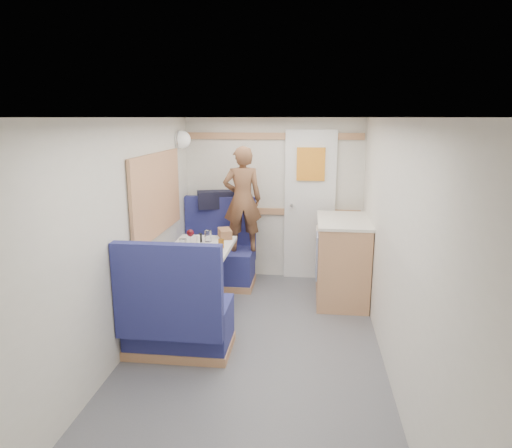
# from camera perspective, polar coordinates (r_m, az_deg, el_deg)

# --- Properties ---
(floor) EXTENTS (4.50, 4.50, 0.00)m
(floor) POSITION_cam_1_polar(r_m,az_deg,el_deg) (3.94, -0.67, -17.33)
(floor) COLOR #515156
(floor) RESTS_ON ground
(ceiling) EXTENTS (4.50, 4.50, 0.00)m
(ceiling) POSITION_cam_1_polar(r_m,az_deg,el_deg) (3.39, -0.76, 13.18)
(ceiling) COLOR silver
(ceiling) RESTS_ON wall_back
(wall_back) EXTENTS (2.20, 0.02, 2.00)m
(wall_back) POSITION_cam_1_polar(r_m,az_deg,el_deg) (5.72, 2.23, 3.10)
(wall_back) COLOR silver
(wall_back) RESTS_ON floor
(wall_left) EXTENTS (0.02, 4.50, 2.00)m
(wall_left) POSITION_cam_1_polar(r_m,az_deg,el_deg) (3.83, -17.25, -2.55)
(wall_left) COLOR silver
(wall_left) RESTS_ON floor
(wall_right) EXTENTS (0.02, 4.50, 2.00)m
(wall_right) POSITION_cam_1_polar(r_m,az_deg,el_deg) (3.57, 17.11, -3.69)
(wall_right) COLOR silver
(wall_right) RESTS_ON floor
(oak_trim_low) EXTENTS (2.15, 0.02, 0.08)m
(oak_trim_low) POSITION_cam_1_polar(r_m,az_deg,el_deg) (5.73, 2.20, 1.59)
(oak_trim_low) COLOR #AF764F
(oak_trim_low) RESTS_ON wall_back
(oak_trim_high) EXTENTS (2.15, 0.02, 0.08)m
(oak_trim_high) POSITION_cam_1_polar(r_m,az_deg,el_deg) (5.62, 2.28, 10.93)
(oak_trim_high) COLOR #AF764F
(oak_trim_high) RESTS_ON wall_back
(side_window) EXTENTS (0.04, 1.30, 0.72)m
(side_window) POSITION_cam_1_polar(r_m,az_deg,el_deg) (4.68, -12.33, 3.66)
(side_window) COLOR #99A189
(side_window) RESTS_ON wall_left
(rear_door) EXTENTS (0.62, 0.12, 1.86)m
(rear_door) POSITION_cam_1_polar(r_m,az_deg,el_deg) (5.68, 6.73, 2.66)
(rear_door) COLOR white
(rear_door) RESTS_ON wall_back
(dinette_table) EXTENTS (0.62, 0.92, 0.72)m
(dinette_table) POSITION_cam_1_polar(r_m,az_deg,el_deg) (4.72, -6.97, -4.60)
(dinette_table) COLOR white
(dinette_table) RESTS_ON floor
(bench_far) EXTENTS (0.90, 0.59, 1.05)m
(bench_far) POSITION_cam_1_polar(r_m,az_deg,el_deg) (5.61, -4.81, -4.52)
(bench_far) COLOR navy
(bench_far) RESTS_ON floor
(bench_near) EXTENTS (0.90, 0.59, 1.05)m
(bench_near) POSITION_cam_1_polar(r_m,az_deg,el_deg) (4.04, -9.80, -11.89)
(bench_near) COLOR navy
(bench_near) RESTS_ON floor
(ledge) EXTENTS (0.90, 0.14, 0.04)m
(ledge) POSITION_cam_1_polar(r_m,az_deg,el_deg) (5.70, -4.41, 1.82)
(ledge) COLOR #AF764F
(ledge) RESTS_ON bench_far
(dome_light) EXTENTS (0.20, 0.20, 0.20)m
(dome_light) POSITION_cam_1_polar(r_m,az_deg,el_deg) (5.43, -9.25, 10.37)
(dome_light) COLOR white
(dome_light) RESTS_ON wall_left
(galley_counter) EXTENTS (0.57, 0.92, 0.92)m
(galley_counter) POSITION_cam_1_polar(r_m,az_deg,el_deg) (5.16, 10.65, -4.34)
(galley_counter) COLOR #AF764F
(galley_counter) RESTS_ON floor
(person) EXTENTS (0.50, 0.38, 1.24)m
(person) POSITION_cam_1_polar(r_m,az_deg,el_deg) (5.32, -1.71, 3.10)
(person) COLOR brown
(person) RESTS_ON bench_far
(duffel_bag) EXTENTS (0.49, 0.34, 0.21)m
(duffel_bag) POSITION_cam_1_polar(r_m,az_deg,el_deg) (5.69, -5.07, 3.07)
(duffel_bag) COLOR black
(duffel_bag) RESTS_ON ledge
(tray) EXTENTS (0.29, 0.36, 0.02)m
(tray) POSITION_cam_1_polar(r_m,az_deg,el_deg) (4.48, -6.77, -3.39)
(tray) COLOR silver
(tray) RESTS_ON dinette_table
(orange_fruit) EXTENTS (0.07, 0.07, 0.07)m
(orange_fruit) POSITION_cam_1_polar(r_m,az_deg,el_deg) (4.45, -5.25, -2.88)
(orange_fruit) COLOR #E65D0A
(orange_fruit) RESTS_ON tray
(cheese_block) EXTENTS (0.13, 0.10, 0.04)m
(cheese_block) POSITION_cam_1_polar(r_m,az_deg,el_deg) (4.33, -6.03, -3.58)
(cheese_block) COLOR #DAC27E
(cheese_block) RESTS_ON tray
(wine_glass) EXTENTS (0.08, 0.08, 0.17)m
(wine_glass) POSITION_cam_1_polar(r_m,az_deg,el_deg) (4.70, -8.22, -1.20)
(wine_glass) COLOR white
(wine_glass) RESTS_ON dinette_table
(tumbler_left) EXTENTS (0.08, 0.08, 0.12)m
(tumbler_left) POSITION_cam_1_polar(r_m,az_deg,el_deg) (4.53, -9.10, -2.59)
(tumbler_left) COLOR white
(tumbler_left) RESTS_ON dinette_table
(tumbler_right) EXTENTS (0.07, 0.07, 0.12)m
(tumbler_right) POSITION_cam_1_polar(r_m,az_deg,el_deg) (4.84, -6.01, -1.49)
(tumbler_right) COLOR white
(tumbler_right) RESTS_ON dinette_table
(beer_glass) EXTENTS (0.06, 0.06, 0.09)m
(beer_glass) POSITION_cam_1_polar(r_m,az_deg,el_deg) (4.59, -4.39, -2.45)
(beer_glass) COLOR brown
(beer_glass) RESTS_ON dinette_table
(pepper_grinder) EXTENTS (0.04, 0.04, 0.10)m
(pepper_grinder) POSITION_cam_1_polar(r_m,az_deg,el_deg) (4.83, -6.96, -1.72)
(pepper_grinder) COLOR black
(pepper_grinder) RESTS_ON dinette_table
(salt_grinder) EXTENTS (0.04, 0.04, 0.10)m
(salt_grinder) POSITION_cam_1_polar(r_m,az_deg,el_deg) (4.75, -7.26, -1.96)
(salt_grinder) COLOR white
(salt_grinder) RESTS_ON dinette_table
(bread_loaf) EXTENTS (0.20, 0.26, 0.10)m
(bread_loaf) POSITION_cam_1_polar(r_m,az_deg,el_deg) (4.98, -3.91, -1.18)
(bread_loaf) COLOR olive
(bread_loaf) RESTS_ON dinette_table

